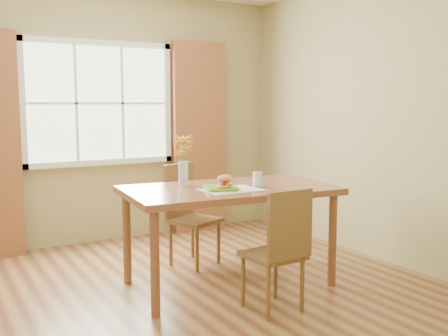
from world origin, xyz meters
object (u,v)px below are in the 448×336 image
chair_near (280,245)px  croissant_sandwich (225,182)px  water_glass (258,180)px  dining_table (229,197)px  chair_far (188,209)px  flower_vase (183,155)px

chair_near → croissant_sandwich: bearing=100.5°
croissant_sandwich → water_glass: bearing=-15.2°
dining_table → chair_far: 0.73m
water_glass → flower_vase: bearing=143.9°
croissant_sandwich → water_glass: size_ratio=1.46×
dining_table → chair_near: (0.00, -0.70, -0.24)m
croissant_sandwich → water_glass: (0.34, 0.05, -0.01)m
chair_far → flower_vase: size_ratio=2.24×
chair_far → water_glass: same height
water_glass → flower_vase: size_ratio=0.29×
flower_vase → dining_table: bearing=-43.5°
water_glass → chair_near: bearing=-109.5°
flower_vase → croissant_sandwich: bearing=-69.1°
dining_table → flower_vase: flower_vase is taller
dining_table → chair_far: (-0.03, 0.69, -0.22)m
chair_far → chair_near: bearing=-111.8°
dining_table → chair_near: 0.74m
dining_table → croissant_sandwich: size_ratio=10.05×
croissant_sandwich → water_glass: croissant_sandwich is taller
dining_table → flower_vase: size_ratio=4.22×
water_glass → flower_vase: 0.65m
chair_near → flower_vase: flower_vase is taller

